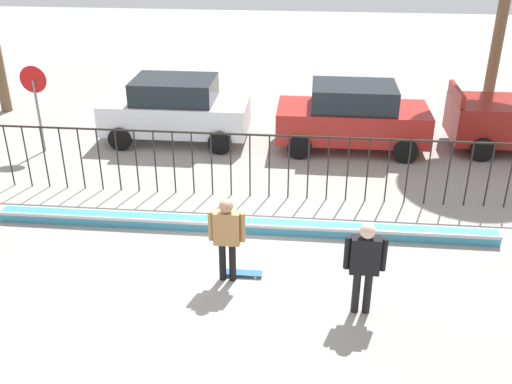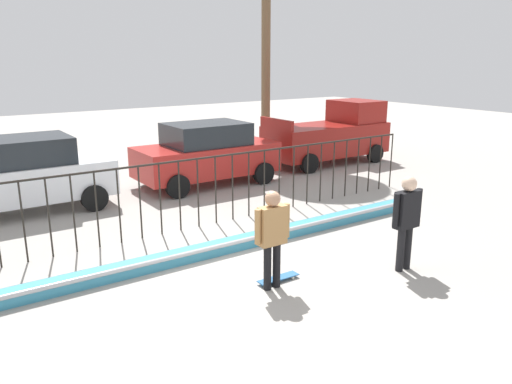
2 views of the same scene
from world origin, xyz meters
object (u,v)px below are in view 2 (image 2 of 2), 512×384
at_px(skateboard, 278,278).
at_px(parked_car_red, 207,153).
at_px(skateboarder, 272,231).
at_px(pickup_truck, 331,135).
at_px(camera_operator, 407,215).
at_px(parked_car_white, 23,174).

xyz_separation_m(skateboard, parked_car_red, (2.38, 6.86, 0.91)).
distance_m(skateboarder, pickup_truck, 10.90).
distance_m(camera_operator, parked_car_white, 9.37).
bearing_deg(camera_operator, parked_car_white, -46.73).
xyz_separation_m(skateboard, parked_car_white, (-2.82, 6.99, 0.91)).
bearing_deg(skateboarder, parked_car_red, 47.34).
relative_size(parked_car_white, pickup_truck, 0.91).
bearing_deg(skateboarder, skateboard, 8.99).
distance_m(skateboarder, parked_car_red, 7.49).
height_order(skateboarder, skateboard, skateboarder).
distance_m(skateboarder, skateboard, 1.02).
distance_m(skateboarder, camera_operator, 2.58).
relative_size(parked_car_white, parked_car_red, 1.00).
relative_size(skateboard, camera_operator, 0.45).
relative_size(skateboard, parked_car_red, 0.19).
bearing_deg(parked_car_white, skateboard, -67.55).
bearing_deg(camera_operator, skateboarder, -6.18).
height_order(skateboard, parked_car_white, parked_car_white).
xyz_separation_m(skateboard, pickup_truck, (7.80, 7.19, 0.98)).
bearing_deg(pickup_truck, parked_car_red, -173.41).
xyz_separation_m(skateboarder, camera_operator, (2.47, -0.75, 0.04)).
bearing_deg(parked_car_white, pickup_truck, 1.53).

